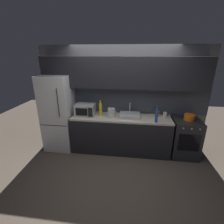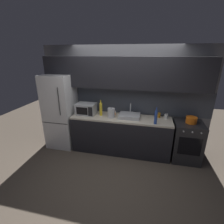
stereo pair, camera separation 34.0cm
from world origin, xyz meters
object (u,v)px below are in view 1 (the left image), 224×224
Objects in this scene: refrigerator at (59,113)px; mug_white at (165,115)px; mug_amber at (157,114)px; cooking_pot at (189,117)px; microwave at (85,110)px; mug_orange at (113,113)px; kettle at (111,113)px; oven_range at (185,138)px; wine_bottle_blue at (157,116)px; wine_bottle_yellow at (100,109)px.

refrigerator reaches higher than mug_white.
mug_amber is 0.70m from cooking_pot.
microwave is 4.89× the size of mug_orange.
kettle is at bearing -167.39° from mug_amber.
mug_white is at bearing 163.23° from oven_range.
wine_bottle_blue is 1.29m from wine_bottle_yellow.
oven_range is 2.08m from wine_bottle_yellow.
mug_orange reaches higher than oven_range.
kettle is at bearing -178.44° from cooking_pot.
wine_bottle_blue is 0.43m from mug_amber.
mug_orange is at bearing 5.72° from refrigerator.
mug_amber is at bearing 12.61° from kettle.
mug_white is at bearing 3.19° from refrigerator.
kettle reaches higher than mug_white.
wine_bottle_yellow reaches higher than mug_white.
kettle is at bearing -14.01° from wine_bottle_yellow.
cooking_pot is at bearing 0.00° from refrigerator.
wine_bottle_yellow is 1.37m from mug_amber.
wine_bottle_blue is 1.59× the size of cooking_pot.
refrigerator is at bearing -178.45° from microwave.
oven_range is 1.81m from kettle.
microwave is 0.64m from kettle.
mug_orange is at bearing 160.40° from wine_bottle_blue.
mug_orange is (-0.98, 0.35, -0.11)m from wine_bottle_blue.
refrigerator reaches higher than cooking_pot.
microwave is 0.68m from mug_orange.
kettle is 1.11m from mug_amber.
microwave is at bearing 171.94° from wine_bottle_blue.
mug_amber is at bearing 7.38° from wine_bottle_yellow.
wine_bottle_blue reaches higher than kettle.
kettle is 1.05× the size of cooking_pot.
wine_bottle_blue is (2.32, -0.21, 0.13)m from refrigerator.
mug_orange is at bearing 175.55° from cooking_pot.
kettle reaches higher than oven_range.
mug_orange is (1.34, 0.13, 0.03)m from refrigerator.
microwave is 0.37m from wine_bottle_yellow.
wine_bottle_blue is 3.86× the size of mug_orange.
wine_bottle_yellow reaches higher than oven_range.
kettle reaches higher than mug_amber.
oven_range is 0.71m from mug_white.
mug_white is at bearing 4.67° from wine_bottle_yellow.
refrigerator reaches higher than microwave.
kettle is 0.28m from wine_bottle_yellow.
wine_bottle_yellow is at bearing -172.62° from mug_amber.
refrigerator is 2.33m from wine_bottle_blue.
mug_amber is at bearing 5.84° from microwave.
cooking_pot is (2.39, -0.02, -0.07)m from microwave.
mug_orange is (-1.70, 0.14, 0.50)m from oven_range.
wine_bottle_yellow reaches higher than kettle.
wine_bottle_blue is 3.31× the size of mug_white.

